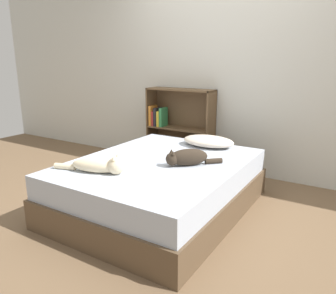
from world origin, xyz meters
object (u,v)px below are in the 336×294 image
cat_light (100,166)px  bookshelf (179,126)px  pillow (208,141)px  bed (160,185)px  cat_dark (187,158)px

cat_light → bookshelf: 1.81m
cat_light → pillow: bearing=55.6°
bed → bookshelf: 1.40m
pillow → cat_light: (-0.39, -1.24, 0.00)m
cat_light → cat_dark: (0.51, 0.53, 0.01)m
cat_light → cat_dark: 0.74m
pillow → bookshelf: size_ratio=0.56×
pillow → bookshelf: bookshelf is taller
bed → bookshelf: size_ratio=1.82×
bed → pillow: (0.15, 0.72, 0.29)m
bed → cat_light: cat_light is taller
bed → cat_dark: bearing=2.4°
pillow → cat_dark: bearing=-80.4°
bed → bookshelf: (-0.53, 1.26, 0.29)m
pillow → bookshelf: bearing=141.1°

